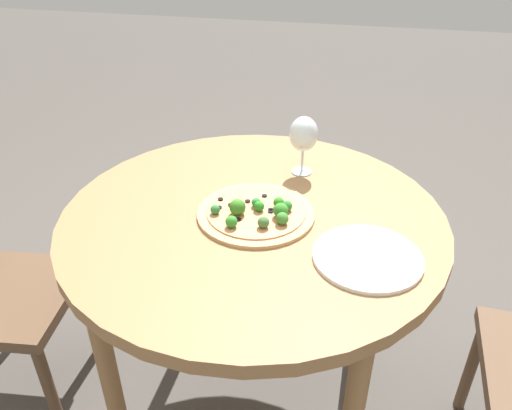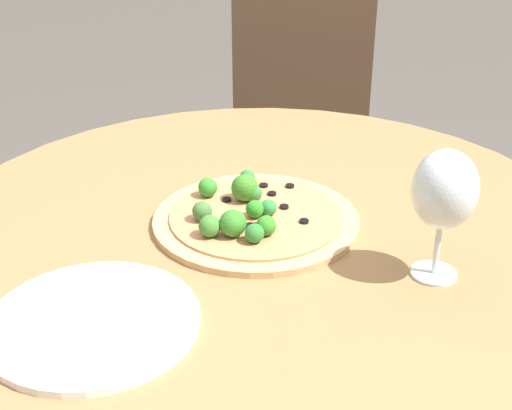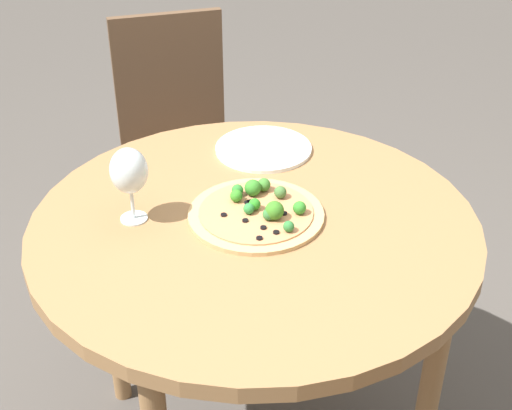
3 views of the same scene
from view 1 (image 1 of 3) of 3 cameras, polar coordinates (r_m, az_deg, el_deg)
The scene contains 5 objects.
ground_plane at distance 1.84m, azimuth -0.27°, elevation -21.35°, with size 12.00×12.00×0.00m, color #4C4742.
dining_table at distance 1.36m, azimuth -0.35°, elevation -3.73°, with size 1.01×1.01×0.77m.
pizza at distance 1.29m, azimuth 0.04°, elevation -0.82°, with size 0.31×0.31×0.06m.
wine_glass at distance 1.46m, azimuth 5.46°, elevation 7.98°, with size 0.08×0.08×0.18m.
plate_near at distance 1.18m, azimuth 12.62°, elevation -5.84°, with size 0.25×0.25×0.01m.
Camera 1 is at (0.26, -1.07, 1.47)m, focal length 35.00 mm.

